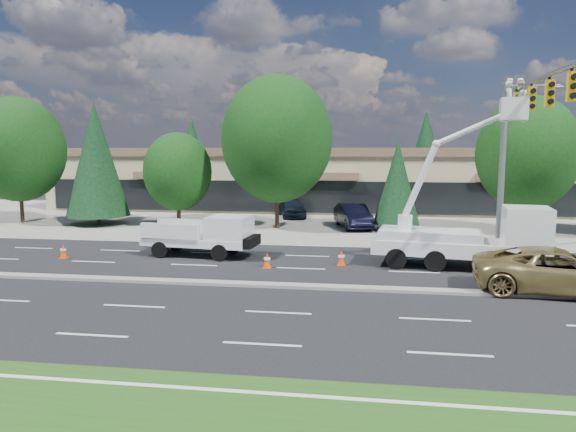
# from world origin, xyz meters

# --- Properties ---
(ground) EXTENTS (140.00, 140.00, 0.00)m
(ground) POSITION_xyz_m (0.00, 0.00, 0.00)
(ground) COLOR black
(ground) RESTS_ON ground
(concrete_apron) EXTENTS (140.00, 22.00, 0.01)m
(concrete_apron) POSITION_xyz_m (0.00, 20.00, 0.01)
(concrete_apron) COLOR gray
(concrete_apron) RESTS_ON ground
(road_median) EXTENTS (120.00, 0.55, 0.12)m
(road_median) POSITION_xyz_m (0.00, 0.00, 0.06)
(road_median) COLOR gray
(road_median) RESTS_ON ground
(strip_mall) EXTENTS (50.40, 15.40, 5.50)m
(strip_mall) POSITION_xyz_m (0.00, 29.97, 2.83)
(strip_mall) COLOR tan
(strip_mall) RESTS_ON ground
(tree_front_a) EXTENTS (6.60, 6.60, 9.16)m
(tree_front_a) POSITION_xyz_m (-22.00, 15.00, 5.36)
(tree_front_a) COLOR #332114
(tree_front_a) RESTS_ON ground
(tree_front_b) EXTENTS (4.42, 4.42, 8.72)m
(tree_front_b) POSITION_xyz_m (-16.00, 15.00, 4.68)
(tree_front_b) COLOR #332114
(tree_front_b) RESTS_ON ground
(tree_front_c) EXTENTS (4.72, 4.72, 6.55)m
(tree_front_c) POSITION_xyz_m (-10.00, 15.00, 3.83)
(tree_front_c) COLOR #332114
(tree_front_c) RESTS_ON ground
(tree_front_d) EXTENTS (7.44, 7.44, 10.32)m
(tree_front_d) POSITION_xyz_m (-3.00, 15.00, 6.04)
(tree_front_d) COLOR #332114
(tree_front_d) RESTS_ON ground
(tree_front_e) EXTENTS (3.03, 3.03, 5.97)m
(tree_front_e) POSITION_xyz_m (5.00, 15.00, 3.20)
(tree_front_e) COLOR #332114
(tree_front_e) RESTS_ON ground
(tree_front_f) EXTENTS (6.28, 6.28, 8.71)m
(tree_front_f) POSITION_xyz_m (13.00, 15.00, 5.10)
(tree_front_f) COLOR #332114
(tree_front_f) RESTS_ON ground
(tree_back_a) EXTENTS (4.74, 4.74, 9.33)m
(tree_back_a) POSITION_xyz_m (-18.00, 42.00, 5.01)
(tree_back_a) COLOR #332114
(tree_back_a) RESTS_ON ground
(tree_back_b) EXTENTS (6.17, 6.17, 12.16)m
(tree_back_b) POSITION_xyz_m (-4.00, 42.00, 6.53)
(tree_back_b) COLOR #332114
(tree_back_b) RESTS_ON ground
(tree_back_c) EXTENTS (5.01, 5.01, 9.87)m
(tree_back_c) POSITION_xyz_m (10.00, 42.00, 5.29)
(tree_back_c) COLOR #332114
(tree_back_c) RESTS_ON ground
(tree_back_d) EXTENTS (4.57, 4.57, 9.01)m
(tree_back_d) POSITION_xyz_m (22.00, 42.00, 4.83)
(tree_back_d) COLOR #332114
(tree_back_d) RESTS_ON ground
(signal_mast) EXTENTS (2.76, 10.16, 9.00)m
(signal_mast) POSITION_xyz_m (10.03, 7.04, 6.06)
(signal_mast) COLOR gray
(signal_mast) RESTS_ON ground
(utility_pickup) EXTENTS (5.59, 2.58, 2.07)m
(utility_pickup) POSITION_xyz_m (-5.09, 5.30, 0.85)
(utility_pickup) COLOR silver
(utility_pickup) RESTS_ON ground
(bucket_truck) EXTENTS (7.76, 3.39, 8.33)m
(bucket_truck) POSITION_xyz_m (7.68, 4.27, 1.79)
(bucket_truck) COLOR silver
(bucket_truck) RESTS_ON ground
(traffic_cone_a) EXTENTS (0.40, 0.40, 0.70)m
(traffic_cone_a) POSITION_xyz_m (-11.90, 3.82, 0.34)
(traffic_cone_a) COLOR #EE4207
(traffic_cone_a) RESTS_ON ground
(traffic_cone_b) EXTENTS (0.40, 0.40, 0.70)m
(traffic_cone_b) POSITION_xyz_m (-1.53, 3.14, 0.34)
(traffic_cone_b) COLOR #EE4207
(traffic_cone_b) RESTS_ON ground
(traffic_cone_c) EXTENTS (0.40, 0.40, 0.70)m
(traffic_cone_c) POSITION_xyz_m (1.79, 4.13, 0.34)
(traffic_cone_c) COLOR #EE4207
(traffic_cone_c) RESTS_ON ground
(traffic_cone_d) EXTENTS (0.40, 0.40, 0.70)m
(traffic_cone_d) POSITION_xyz_m (8.96, 4.28, 0.34)
(traffic_cone_d) COLOR #EE4207
(traffic_cone_d) RESTS_ON ground
(minivan) EXTENTS (6.35, 3.53, 1.68)m
(minivan) POSITION_xyz_m (9.97, 0.60, 0.84)
(minivan) COLOR #988349
(minivan) RESTS_ON ground
(parked_car_west) EXTENTS (2.98, 4.91, 1.56)m
(parked_car_west) POSITION_xyz_m (-2.78, 21.00, 0.78)
(parked_car_west) COLOR black
(parked_car_west) RESTS_ON ground
(parked_car_east) EXTENTS (2.95, 5.25, 1.64)m
(parked_car_east) POSITION_xyz_m (2.15, 16.00, 0.82)
(parked_car_east) COLOR black
(parked_car_east) RESTS_ON ground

